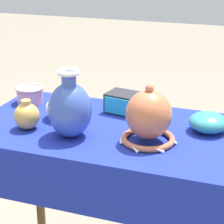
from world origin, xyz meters
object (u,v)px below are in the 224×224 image
(vase_tall_bulbous, at_px, (70,109))
(pot_squat_slate, at_px, (70,99))
(mosaic_tile_box, at_px, (126,103))
(jar_round_ochre, at_px, (27,116))
(cup_wide_rose, at_px, (30,94))
(jar_round_porcelain, at_px, (63,107))
(bowl_shallow_teal, at_px, (208,122))
(vase_dome_bell, at_px, (149,118))

(vase_tall_bulbous, bearing_deg, pot_squat_slate, 114.95)
(mosaic_tile_box, xyz_separation_m, jar_round_ochre, (-0.30, -0.29, 0.01))
(cup_wide_rose, bearing_deg, jar_round_porcelain, -28.49)
(bowl_shallow_teal, bearing_deg, pot_squat_slate, 170.72)
(pot_squat_slate, bearing_deg, jar_round_porcelain, -75.33)
(vase_dome_bell, height_order, bowl_shallow_teal, vase_dome_bell)
(mosaic_tile_box, bearing_deg, jar_round_porcelain, -136.23)
(vase_dome_bell, height_order, mosaic_tile_box, vase_dome_bell)
(pot_squat_slate, bearing_deg, vase_tall_bulbous, -65.05)
(vase_dome_bell, relative_size, bowl_shallow_teal, 1.49)
(vase_dome_bell, bearing_deg, mosaic_tile_box, 123.02)
(cup_wide_rose, distance_m, jar_round_ochre, 0.29)
(bowl_shallow_teal, bearing_deg, mosaic_tile_box, 166.03)
(vase_tall_bulbous, relative_size, mosaic_tile_box, 1.45)
(jar_round_porcelain, bearing_deg, vase_dome_bell, -15.09)
(mosaic_tile_box, bearing_deg, vase_dome_bell, -47.18)
(vase_tall_bulbous, xyz_separation_m, mosaic_tile_box, (0.12, 0.30, -0.07))
(jar_round_porcelain, bearing_deg, mosaic_tile_box, 33.97)
(vase_tall_bulbous, xyz_separation_m, jar_round_porcelain, (-0.10, 0.15, -0.06))
(cup_wide_rose, distance_m, pot_squat_slate, 0.18)
(jar_round_ochre, xyz_separation_m, pot_squat_slate, (0.04, 0.30, -0.03))
(cup_wide_rose, xyz_separation_m, jar_round_ochre, (0.13, -0.26, 0.01))
(jar_round_ochre, height_order, pot_squat_slate, jar_round_ochre)
(vase_tall_bulbous, xyz_separation_m, pot_squat_slate, (-0.14, 0.31, -0.08))
(mosaic_tile_box, xyz_separation_m, pot_squat_slate, (-0.26, 0.01, -0.02))
(vase_tall_bulbous, height_order, mosaic_tile_box, vase_tall_bulbous)
(jar_round_ochre, xyz_separation_m, bowl_shallow_teal, (0.66, 0.20, -0.02))
(cup_wide_rose, bearing_deg, mosaic_tile_box, 4.05)
(cup_wide_rose, bearing_deg, jar_round_ochre, -62.71)
(pot_squat_slate, bearing_deg, bowl_shallow_teal, -9.28)
(cup_wide_rose, height_order, bowl_shallow_teal, cup_wide_rose)
(vase_dome_bell, xyz_separation_m, jar_round_porcelain, (-0.38, 0.10, -0.04))
(vase_dome_bell, relative_size, jar_round_porcelain, 1.57)
(vase_tall_bulbous, xyz_separation_m, bowl_shallow_teal, (0.47, 0.21, -0.07))
(mosaic_tile_box, bearing_deg, cup_wide_rose, -166.15)
(mosaic_tile_box, relative_size, jar_round_porcelain, 1.25)
(vase_tall_bulbous, height_order, vase_dome_bell, vase_tall_bulbous)
(mosaic_tile_box, distance_m, pot_squat_slate, 0.26)
(vase_dome_bell, bearing_deg, jar_round_porcelain, 164.91)
(jar_round_ochre, bearing_deg, bowl_shallow_teal, 17.16)
(vase_dome_bell, xyz_separation_m, pot_squat_slate, (-0.43, 0.27, -0.07))
(cup_wide_rose, relative_size, pot_squat_slate, 0.89)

